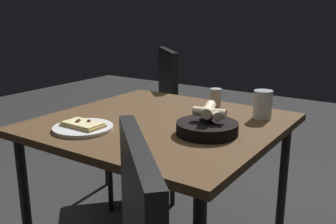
# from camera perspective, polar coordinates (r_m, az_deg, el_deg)

# --- Properties ---
(dining_table) EXTENTS (0.91, 0.94, 0.74)m
(dining_table) POSITION_cam_1_polar(r_m,az_deg,el_deg) (1.61, -1.05, -3.70)
(dining_table) COLOR #513821
(dining_table) RESTS_ON ground
(pizza_plate) EXTENTS (0.23, 0.23, 0.04)m
(pizza_plate) POSITION_cam_1_polar(r_m,az_deg,el_deg) (1.50, -12.56, -2.20)
(pizza_plate) COLOR white
(pizza_plate) RESTS_ON dining_table
(bread_basket) EXTENTS (0.23, 0.23, 0.11)m
(bread_basket) POSITION_cam_1_polar(r_m,az_deg,el_deg) (1.42, 5.87, -2.02)
(bread_basket) COLOR black
(bread_basket) RESTS_ON dining_table
(beer_glass) EXTENTS (0.08, 0.08, 0.12)m
(beer_glass) POSITION_cam_1_polar(r_m,az_deg,el_deg) (1.66, 13.94, 0.82)
(beer_glass) COLOR silver
(beer_glass) RESTS_ON dining_table
(pepper_shaker) EXTENTS (0.05, 0.05, 0.09)m
(pepper_shaker) POSITION_cam_1_polar(r_m,az_deg,el_deg) (1.82, 7.11, 1.98)
(pepper_shaker) COLOR #BFB299
(pepper_shaker) RESTS_ON dining_table
(chair_near) EXTENTS (0.62, 0.62, 0.95)m
(chair_near) POSITION_cam_1_polar(r_m,az_deg,el_deg) (2.42, -2.64, -0.53)
(chair_near) COLOR black
(chair_near) RESTS_ON ground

